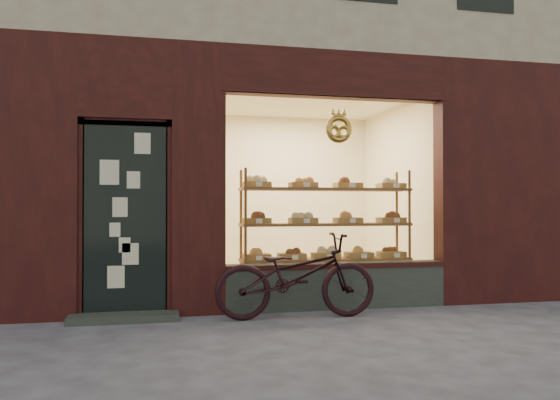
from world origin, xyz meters
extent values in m
plane|color=#3B3B41|center=(0.00, 0.00, 0.00)|extent=(90.00, 90.00, 0.00)
cube|color=#272C29|center=(0.45, 2.12, 0.28)|extent=(2.70, 0.25, 0.55)
cube|color=black|center=(-2.00, 2.06, 1.10)|extent=(0.90, 0.04, 2.15)
cube|color=#272C29|center=(-2.00, 1.90, 0.04)|extent=(1.15, 0.35, 0.08)
torus|color=gold|center=(0.45, 2.02, 2.15)|extent=(0.33, 0.07, 0.33)
cube|color=brown|center=(0.45, 2.55, 0.05)|extent=(2.20, 0.45, 0.04)
cube|color=brown|center=(0.45, 2.55, 0.55)|extent=(2.20, 0.45, 0.03)
cube|color=brown|center=(0.45, 2.55, 1.00)|extent=(2.20, 0.45, 0.04)
cube|color=brown|center=(0.45, 2.55, 1.45)|extent=(2.20, 0.45, 0.04)
cylinder|color=brown|center=(-0.62, 2.35, 0.85)|extent=(0.04, 0.04, 1.70)
cylinder|color=brown|center=(1.52, 2.35, 0.85)|extent=(0.04, 0.04, 1.70)
cylinder|color=brown|center=(-0.62, 2.75, 0.85)|extent=(0.04, 0.04, 1.70)
cylinder|color=brown|center=(1.52, 2.75, 0.85)|extent=(0.04, 0.04, 1.70)
cube|color=#905D28|center=(-0.45, 2.55, 0.60)|extent=(0.34, 0.24, 0.07)
sphere|color=#C47636|center=(-0.45, 2.55, 0.69)|extent=(0.11, 0.11, 0.11)
cube|color=silver|center=(-0.45, 2.36, 0.60)|extent=(0.07, 0.01, 0.05)
cube|color=#905D28|center=(0.00, 2.55, 0.60)|extent=(0.34, 0.24, 0.07)
sphere|color=#4D2413|center=(0.00, 2.55, 0.69)|extent=(0.11, 0.11, 0.11)
cube|color=silver|center=(0.00, 2.36, 0.60)|extent=(0.07, 0.01, 0.05)
cube|color=#905D28|center=(0.45, 2.55, 0.60)|extent=(0.34, 0.24, 0.07)
sphere|color=tan|center=(0.45, 2.55, 0.69)|extent=(0.11, 0.11, 0.11)
cube|color=silver|center=(0.45, 2.36, 0.60)|extent=(0.07, 0.01, 0.05)
cube|color=#905D28|center=(0.90, 2.55, 0.60)|extent=(0.34, 0.24, 0.07)
sphere|color=#C47636|center=(0.90, 2.55, 0.69)|extent=(0.11, 0.11, 0.11)
cube|color=silver|center=(0.90, 2.36, 0.60)|extent=(0.07, 0.01, 0.05)
cube|color=#905D28|center=(1.35, 2.55, 0.60)|extent=(0.34, 0.24, 0.07)
sphere|color=#4D2413|center=(1.35, 2.55, 0.69)|extent=(0.11, 0.11, 0.11)
cube|color=silver|center=(1.35, 2.36, 0.60)|extent=(0.08, 0.01, 0.05)
cube|color=#905D28|center=(-0.45, 2.55, 1.05)|extent=(0.34, 0.24, 0.07)
sphere|color=#4D2413|center=(-0.45, 2.55, 1.14)|extent=(0.11, 0.11, 0.11)
cube|color=silver|center=(-0.45, 2.36, 1.05)|extent=(0.07, 0.01, 0.06)
cube|color=#905D28|center=(0.15, 2.55, 1.05)|extent=(0.34, 0.24, 0.07)
sphere|color=tan|center=(0.15, 2.55, 1.14)|extent=(0.11, 0.11, 0.11)
cube|color=silver|center=(0.15, 2.36, 1.05)|extent=(0.08, 0.01, 0.06)
cube|color=#905D28|center=(0.75, 2.55, 1.05)|extent=(0.34, 0.24, 0.07)
sphere|color=#C47636|center=(0.75, 2.55, 1.14)|extent=(0.11, 0.11, 0.11)
cube|color=silver|center=(0.75, 2.36, 1.05)|extent=(0.07, 0.01, 0.06)
cube|color=#905D28|center=(1.35, 2.55, 1.05)|extent=(0.34, 0.24, 0.07)
sphere|color=#4D2413|center=(1.35, 2.55, 1.14)|extent=(0.11, 0.11, 0.11)
cube|color=silver|center=(1.35, 2.36, 1.05)|extent=(0.08, 0.01, 0.06)
cube|color=#905D28|center=(-0.45, 2.55, 1.50)|extent=(0.34, 0.24, 0.07)
sphere|color=tan|center=(-0.45, 2.55, 1.59)|extent=(0.11, 0.11, 0.11)
cube|color=silver|center=(-0.45, 2.36, 1.50)|extent=(0.07, 0.01, 0.06)
cube|color=#905D28|center=(0.15, 2.55, 1.50)|extent=(0.34, 0.24, 0.07)
sphere|color=#C47636|center=(0.15, 2.55, 1.59)|extent=(0.11, 0.11, 0.11)
cube|color=silver|center=(0.15, 2.36, 1.50)|extent=(0.08, 0.01, 0.06)
cube|color=#905D28|center=(0.75, 2.55, 1.50)|extent=(0.34, 0.24, 0.07)
sphere|color=#4D2413|center=(0.75, 2.55, 1.59)|extent=(0.11, 0.11, 0.11)
cube|color=silver|center=(0.75, 2.36, 1.50)|extent=(0.07, 0.01, 0.06)
cube|color=#905D28|center=(1.35, 2.55, 1.50)|extent=(0.34, 0.24, 0.07)
sphere|color=tan|center=(1.35, 2.55, 1.59)|extent=(0.11, 0.11, 0.11)
cube|color=silver|center=(1.35, 2.36, 1.50)|extent=(0.08, 0.01, 0.06)
imported|color=black|center=(-0.16, 1.66, 0.47)|extent=(1.80, 0.67, 0.94)
camera|label=1|loc=(-1.61, -4.17, 1.22)|focal=35.00mm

